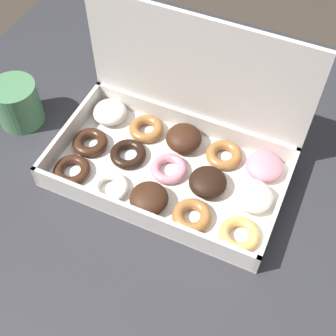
{
  "coord_description": "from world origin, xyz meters",
  "views": [
    {
      "loc": [
        0.14,
        -0.47,
        1.45
      ],
      "look_at": [
        -0.06,
        -0.01,
        0.78
      ],
      "focal_mm": 50.0,
      "sensor_mm": 36.0,
      "label": 1
    }
  ],
  "objects": [
    {
      "name": "dining_table",
      "position": [
        0.0,
        0.0,
        0.66
      ],
      "size": [
        1.16,
        0.94,
        0.75
      ],
      "color": "#2D2D33",
      "rests_on": "ground_plane"
    },
    {
      "name": "ground_plane",
      "position": [
        0.0,
        0.0,
        0.0
      ],
      "size": [
        8.0,
        8.0,
        0.0
      ],
      "primitive_type": "plane",
      "color": "#42382D"
    },
    {
      "name": "donut_box",
      "position": [
        -0.06,
        0.02,
        0.8
      ],
      "size": [
        0.41,
        0.25,
        0.26
      ],
      "color": "silver",
      "rests_on": "dining_table"
    },
    {
      "name": "coffee_mug",
      "position": [
        -0.38,
        -0.01,
        0.8
      ],
      "size": [
        0.09,
        0.09,
        0.09
      ],
      "color": "#4C8456",
      "rests_on": "dining_table"
    }
  ]
}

